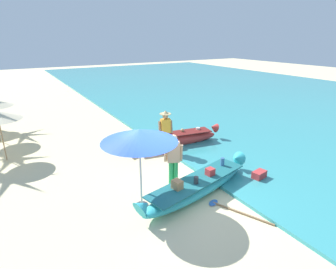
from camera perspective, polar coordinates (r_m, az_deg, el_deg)
name	(u,v)px	position (r m, az deg, el deg)	size (l,w,h in m)	color
ground_plane	(171,200)	(8.07, 0.63, -13.41)	(80.00, 80.00, 0.00)	beige
sea	(270,98)	(22.43, 20.28, 7.15)	(24.00, 56.00, 0.10)	teal
boat_cyan_foreground	(198,186)	(8.26, 6.15, -10.47)	(4.47, 1.71, 0.79)	#33B2BC
boat_red_midground	(172,140)	(11.59, 0.75, -1.05)	(4.44, 1.27, 0.84)	red
person_vendor_hatted	(165,129)	(10.64, -0.53, 1.10)	(0.58, 0.44, 1.77)	#B2383D
person_tourist_customer	(173,159)	(8.17, 1.12, -5.04)	(0.58, 0.42, 1.75)	green
patio_umbrella_large	(139,136)	(6.92, -5.93, -0.35)	(1.95, 1.95, 2.23)	#B7B7BC
cooler_box	(259,176)	(9.46, 18.23, -8.08)	(0.47, 0.29, 0.33)	#C63838
paddle	(232,209)	(7.85, 13.03, -14.80)	(0.90, 1.71, 0.05)	#8E6B47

